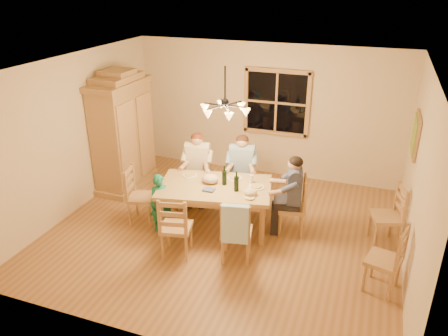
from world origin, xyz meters
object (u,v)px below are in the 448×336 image
at_px(chandelier, 225,109).
at_px(chair_spare_front, 382,270).
at_px(chair_near_left, 177,236).
at_px(adult_plaid_man, 242,162).
at_px(child, 161,203).
at_px(chair_spare_back, 384,225).
at_px(armoire, 123,135).
at_px(chair_end_left, 142,205).
at_px(adult_slate_man, 293,186).
at_px(chair_far_left, 198,186).
at_px(chair_near_right, 236,241).
at_px(chair_end_right, 291,216).
at_px(wine_bottle_b, 236,181).
at_px(adult_woman, 198,159).
at_px(chair_far_right, 241,189).
at_px(dining_table, 215,191).

relative_size(chandelier, chair_spare_front, 0.78).
relative_size(chair_near_left, adult_plaid_man, 1.13).
relative_size(child, chair_spare_back, 1.00).
distance_m(armoire, chair_end_left, 1.71).
distance_m(armoire, adult_slate_man, 3.51).
relative_size(chair_far_left, chair_spare_front, 1.00).
distance_m(chair_near_right, chair_spare_back, 2.35).
bearing_deg(chair_far_left, chandelier, 123.25).
bearing_deg(chandelier, adult_plaid_man, 91.83).
height_order(chandelier, chair_end_left, chandelier).
distance_m(chair_near_right, chair_end_right, 1.16).
relative_size(chair_far_left, wine_bottle_b, 3.00).
bearing_deg(adult_woman, chair_end_left, 46.74).
height_order(chair_near_left, chair_spare_front, same).
bearing_deg(chair_spare_front, chair_end_left, 97.56).
xyz_separation_m(armoire, chair_end_right, (3.44, -0.63, -0.75)).
height_order(chair_far_right, wine_bottle_b, wine_bottle_b).
bearing_deg(chair_far_left, chair_spare_front, 143.70).
xyz_separation_m(chair_far_left, chair_near_right, (1.23, -1.47, 0.00)).
bearing_deg(child, chair_near_right, -56.26).
relative_size(chair_far_right, chair_near_right, 1.00).
distance_m(chair_end_left, adult_slate_man, 2.55).
bearing_deg(chandelier, chair_spare_back, 11.97).
relative_size(dining_table, chair_far_left, 2.00).
distance_m(chair_near_right, chair_spare_front, 2.03).
distance_m(chandelier, chair_spare_back, 3.07).
distance_m(chair_far_right, child, 1.62).
bearing_deg(adult_plaid_man, chair_end_left, 27.98).
height_order(chair_end_right, chair_spare_front, same).
bearing_deg(chair_spare_front, chair_end_right, 69.71).
distance_m(armoire, adult_plaid_man, 2.40).
relative_size(chair_near_right, chair_spare_front, 1.00).
bearing_deg(adult_plaid_man, chair_end_right, 136.64).
bearing_deg(armoire, dining_table, -21.87).
distance_m(chair_far_left, chair_near_left, 1.69).
bearing_deg(chair_end_right, dining_table, 90.00).
bearing_deg(armoire, adult_slate_man, -10.44).
xyz_separation_m(armoire, adult_plaid_man, (2.39, 0.01, -0.22)).
height_order(wine_bottle_b, chair_spare_front, wine_bottle_b).
bearing_deg(wine_bottle_b, chair_end_right, 20.89).
relative_size(chair_near_right, chair_end_right, 1.00).
bearing_deg(adult_slate_man, chair_spare_back, -94.34).
xyz_separation_m(chair_far_left, chair_end_right, (1.83, -0.48, 0.00)).
bearing_deg(chair_end_left, chair_near_right, 63.43).
relative_size(armoire, adult_plaid_man, 2.63).
xyz_separation_m(chandelier, child, (-0.99, -0.33, -1.58)).
bearing_deg(chair_far_right, armoire, -11.81).
xyz_separation_m(chair_far_right, adult_woman, (-0.78, -0.17, 0.54)).
relative_size(chair_near_right, chair_spare_back, 1.00).
height_order(chair_far_left, chair_end_left, same).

